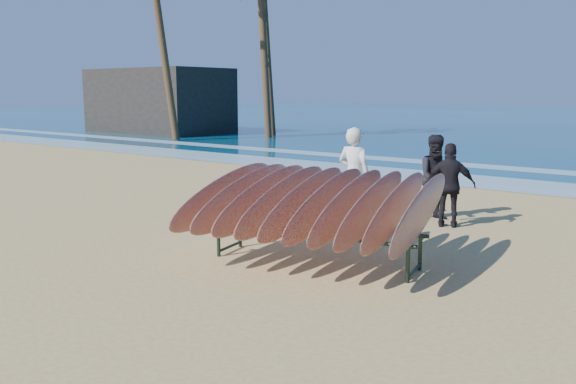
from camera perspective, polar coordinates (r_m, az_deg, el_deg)
name	(u,v)px	position (r m, az deg, el deg)	size (l,w,h in m)	color
ground	(255,262)	(9.17, -3.11, -6.51)	(120.00, 120.00, 0.00)	tan
foam_near	(493,183)	(17.79, 18.61, 0.83)	(160.00, 160.00, 0.00)	white
foam_far	(531,170)	(21.10, 21.82, 1.93)	(160.00, 160.00, 0.00)	white
surfboard_rack	(316,203)	(8.89, 2.60, -1.01)	(3.73, 3.61, 1.47)	#1D2E22
person_white	(354,175)	(11.74, 6.19, 1.56)	(0.67, 0.44, 1.84)	white
person_dark_a	(437,178)	(12.30, 13.75, 1.32)	(0.82, 0.64, 1.68)	black
person_dark_b	(450,185)	(11.70, 14.92, 0.61)	(0.92, 0.38, 1.57)	black
building	(159,101)	(38.33, -11.98, 8.34)	(8.61, 4.79, 3.83)	#2D2823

